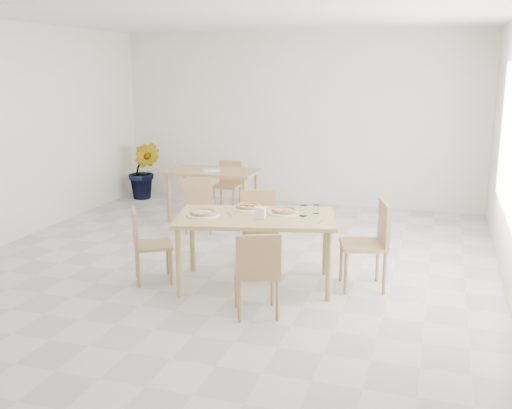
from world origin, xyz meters
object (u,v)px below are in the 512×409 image
(plate_empty, at_px, (211,170))
(potted_plant, at_px, (144,171))
(chair_south, at_px, (257,268))
(chair_north, at_px, (259,221))
(tumbler_b, at_px, (316,209))
(napkin_holder, at_px, (260,214))
(plate_pepperoni, at_px, (247,208))
(chair_back_n, at_px, (229,182))
(tumbler_a, at_px, (304,211))
(plate_margherita, at_px, (284,213))
(chair_back_s, at_px, (199,201))
(second_table, at_px, (213,177))
(pizza_mushroom, at_px, (203,213))
(pizza_margherita, at_px, (284,211))
(main_table, at_px, (256,223))
(chair_east, at_px, (372,239))
(pizza_pepperoni, at_px, (247,206))
(plate_mushroom, at_px, (203,215))
(chair_west, at_px, (145,240))

(plate_empty, distance_m, potted_plant, 1.97)
(chair_south, xyz_separation_m, chair_north, (-0.47, 1.58, 0.01))
(tumbler_b, height_order, napkin_holder, napkin_holder)
(plate_pepperoni, distance_m, chair_back_n, 3.16)
(chair_south, relative_size, chair_back_n, 1.06)
(plate_pepperoni, relative_size, tumbler_a, 3.17)
(plate_margherita, xyz_separation_m, tumbler_b, (0.31, 0.11, 0.04))
(chair_back_s, bearing_deg, plate_empty, -99.88)
(chair_north, height_order, second_table, chair_north)
(pizza_mushroom, bearing_deg, pizza_margherita, 23.60)
(main_table, relative_size, chair_east, 1.95)
(main_table, bearing_deg, plate_margherita, 22.50)
(chair_back_n, bearing_deg, pizza_pepperoni, -66.55)
(plate_margherita, distance_m, tumbler_b, 0.33)
(main_table, xyz_separation_m, plate_mushroom, (-0.52, -0.16, 0.08))
(main_table, distance_m, pizza_pepperoni, 0.33)
(main_table, distance_m, pizza_margherita, 0.33)
(pizza_mushroom, distance_m, pizza_pepperoni, 0.54)
(chair_north, bearing_deg, pizza_margherita, -74.61)
(chair_back_n, bearing_deg, chair_south, -66.83)
(chair_east, xyz_separation_m, chair_back_n, (-2.59, 2.85, -0.08))
(tumbler_a, relative_size, plate_empty, 0.40)
(chair_south, height_order, chair_west, chair_south)
(second_table, bearing_deg, chair_north, -54.23)
(plate_mushroom, xyz_separation_m, tumbler_b, (1.09, 0.45, 0.04))
(chair_north, bearing_deg, pizza_pepperoni, -107.55)
(plate_empty, bearing_deg, potted_plant, 147.57)
(pizza_mushroom, distance_m, second_table, 2.72)
(pizza_pepperoni, height_order, chair_back_n, pizza_pepperoni)
(pizza_pepperoni, relative_size, napkin_holder, 2.55)
(pizza_margherita, xyz_separation_m, napkin_holder, (-0.16, -0.32, 0.03))
(plate_mushroom, height_order, tumbler_a, tumbler_a)
(tumbler_a, height_order, tumbler_b, tumbler_a)
(plate_empty, bearing_deg, main_table, -58.74)
(plate_pepperoni, bearing_deg, pizza_mushroom, -130.22)
(plate_pepperoni, bearing_deg, chair_south, -67.32)
(plate_empty, bearing_deg, chair_east, -38.81)
(plate_mushroom, height_order, pizza_mushroom, pizza_mushroom)
(plate_mushroom, height_order, tumbler_b, tumbler_b)
(napkin_holder, bearing_deg, pizza_pepperoni, 121.90)
(plate_margherita, height_order, chair_back_n, chair_back_n)
(chair_south, height_order, chair_back_n, chair_south)
(pizza_margherita, relative_size, second_table, 0.22)
(chair_east, relative_size, plate_empty, 3.35)
(tumbler_b, height_order, second_table, tumbler_b)
(pizza_pepperoni, bearing_deg, main_table, -55.34)
(chair_north, height_order, pizza_margherita, chair_north)
(chair_west, bearing_deg, pizza_mushroom, -113.03)
(plate_margherita, height_order, napkin_holder, napkin_holder)
(chair_south, relative_size, tumbler_a, 7.50)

